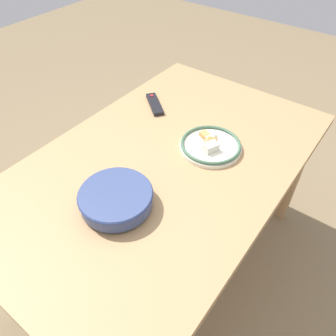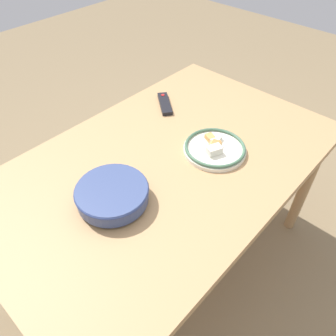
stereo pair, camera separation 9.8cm
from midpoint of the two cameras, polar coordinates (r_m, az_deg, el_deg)
The scene contains 5 objects.
ground_plane at distance 2.01m, azimuth 1.15°, elevation -15.37°, with size 8.00×8.00×0.00m, color #7F6B4C.
dining_table at distance 1.46m, azimuth 1.53°, elevation -0.98°, with size 1.56×0.98×0.78m.
noodle_bowl at distance 1.22m, azimuth -7.41°, elevation -4.59°, with size 0.27×0.27×0.07m.
food_plate at distance 1.46m, azimuth 10.05°, elevation 3.37°, with size 0.28×0.28×0.05m.
tv_remote at distance 1.74m, azimuth 1.08°, elevation 11.10°, with size 0.16×0.18×0.02m.
Camera 2 is at (-0.76, -0.71, 1.72)m, focal length 35.00 mm.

